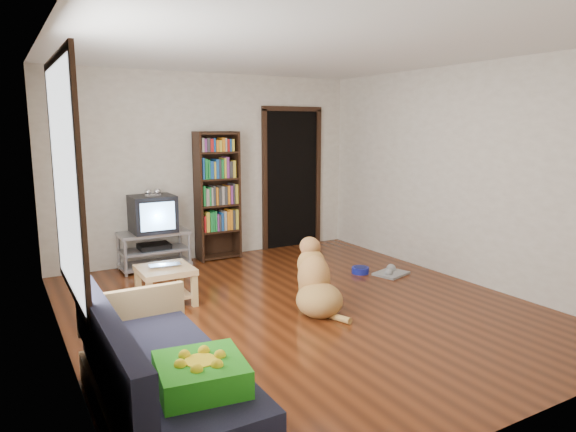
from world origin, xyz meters
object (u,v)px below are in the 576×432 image
coffee_table (165,278)px  grey_rag (391,273)px  green_cushion (201,374)px  laptop (166,267)px  bookshelf (217,189)px  dog (316,284)px  sofa (159,386)px  crt_tv (152,213)px  dog_bowl (360,270)px  tv_stand (154,249)px

coffee_table → grey_rag: bearing=-7.6°
green_cushion → grey_rag: (3.38, 2.25, -0.48)m
laptop → bookshelf: size_ratio=0.18×
grey_rag → bookshelf: size_ratio=0.22×
green_cushion → dog: (1.86, 1.68, -0.22)m
bookshelf → sofa: bookshelf is taller
bookshelf → dog: (0.06, -2.48, -0.72)m
green_cushion → sofa: size_ratio=0.27×
dog → green_cushion: bearing=-137.9°
crt_tv → green_cushion: bearing=-101.8°
green_cushion → sofa: (-0.12, 0.43, -0.24)m
grey_rag → crt_tv: size_ratio=0.69×
grey_rag → coffee_table: (-2.81, 0.38, 0.27)m
grey_rag → sofa: (-3.51, -1.83, 0.25)m
grey_rag → crt_tv: (-2.53, 1.83, 0.73)m
dog → grey_rag: bearing=20.7°
laptop → bookshelf: 2.06m
crt_tv → sofa: size_ratio=0.32×
sofa → coffee_table: size_ratio=3.27×
green_cushion → dog_bowl: (3.08, 2.50, -0.46)m
tv_stand → dog_bowl: bearing=-34.8°
tv_stand → crt_tv: (0.00, 0.02, 0.47)m
coffee_table → dog_bowl: bearing=-2.9°
tv_stand → sofa: (-0.97, -3.63, -0.01)m
laptop → grey_rag: laptop is taller
crt_tv → coffee_table: crt_tv is taller
tv_stand → coffee_table: 1.45m
grey_rag → coffee_table: coffee_table is taller
green_cushion → crt_tv: bearing=86.1°
dog → crt_tv: bearing=112.7°
laptop → sofa: bearing=-99.9°
green_cushion → dog_bowl: bearing=46.9°
dog_bowl → grey_rag: dog_bowl is taller
coffee_table → dog: bearing=-36.7°
laptop → dog: 1.59m
tv_stand → sofa: sofa is taller
tv_stand → bookshelf: bookshelf is taller
bookshelf → tv_stand: bearing=-174.4°
dog_bowl → sofa: bearing=-147.1°
laptop → coffee_table: 0.14m
dog_bowl → bookshelf: 2.30m
green_cushion → grey_rag: bearing=41.5°
green_cushion → crt_tv: 4.17m
grey_rag → dog_bowl: bearing=140.2°
dog_bowl → dog: dog is taller
tv_stand → coffee_table: (-0.28, -1.43, 0.01)m
green_cushion → laptop: bearing=85.4°
tv_stand → grey_rag: bearing=-35.5°
green_cushion → laptop: (0.57, 2.60, -0.09)m
dog_bowl → dog: bearing=-146.0°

